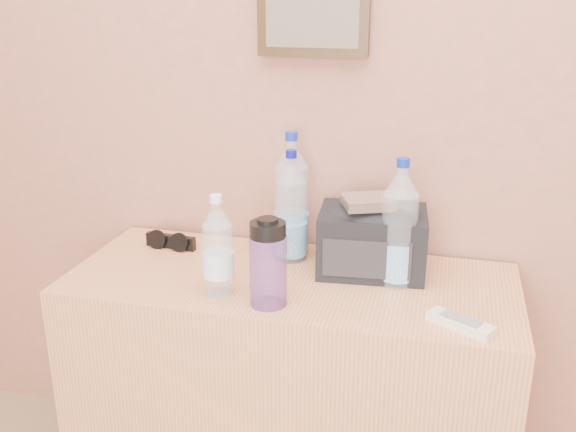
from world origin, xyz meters
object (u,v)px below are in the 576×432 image
(sunglasses, at_px, (171,241))
(ac_remote, at_px, (460,323))
(foil_packet, at_px, (368,202))
(dresser, at_px, (290,395))
(toiletry_bag, at_px, (372,237))
(pet_small, at_px, (218,251))
(nalgene_bottle, at_px, (268,263))
(pet_large_d, at_px, (399,229))
(pet_large_c, at_px, (291,201))
(pet_large_b, at_px, (291,212))

(sunglasses, height_order, ac_remote, sunglasses)
(sunglasses, distance_m, foil_packet, 0.61)
(ac_remote, xyz_separation_m, foil_packet, (-0.25, 0.23, 0.19))
(dresser, distance_m, toiletry_bag, 0.51)
(pet_small, height_order, nalgene_bottle, pet_small)
(nalgene_bottle, distance_m, foil_packet, 0.32)
(nalgene_bottle, height_order, toiletry_bag, nalgene_bottle)
(dresser, distance_m, ac_remote, 0.60)
(pet_large_d, xyz_separation_m, sunglasses, (-0.66, 0.07, -0.13))
(nalgene_bottle, bearing_deg, pet_large_c, 94.40)
(pet_large_d, distance_m, pet_small, 0.46)
(pet_large_d, xyz_separation_m, nalgene_bottle, (-0.29, -0.20, -0.04))
(sunglasses, bearing_deg, pet_large_c, 12.95)
(dresser, bearing_deg, pet_large_d, 8.47)
(sunglasses, xyz_separation_m, toiletry_bag, (0.59, -0.01, 0.07))
(pet_small, relative_size, ac_remote, 1.69)
(pet_small, relative_size, nalgene_bottle, 1.17)
(pet_small, height_order, ac_remote, pet_small)
(pet_large_b, height_order, sunglasses, pet_large_b)
(sunglasses, bearing_deg, nalgene_bottle, -30.84)
(toiletry_bag, relative_size, foil_packet, 2.23)
(sunglasses, bearing_deg, foil_packet, 0.90)
(pet_large_b, distance_m, pet_small, 0.29)
(nalgene_bottle, distance_m, toiletry_bag, 0.34)
(dresser, relative_size, ac_remote, 7.71)
(dresser, bearing_deg, pet_large_c, 103.54)
(dresser, bearing_deg, sunglasses, 163.85)
(pet_large_c, xyz_separation_m, pet_large_d, (0.31, -0.12, -0.01))
(pet_large_c, bearing_deg, sunglasses, -172.12)
(pet_large_d, bearing_deg, foil_packet, 160.35)
(dresser, bearing_deg, pet_large_b, 103.56)
(pet_large_b, xyz_separation_m, pet_large_c, (-0.01, 0.04, 0.02))
(pet_large_c, xyz_separation_m, sunglasses, (-0.35, -0.05, -0.14))
(pet_large_c, relative_size, ac_remote, 2.33)
(dresser, height_order, nalgene_bottle, nalgene_bottle)
(ac_remote, bearing_deg, toiletry_bag, 160.73)
(pet_large_c, relative_size, foil_packet, 2.83)
(pet_large_c, distance_m, toiletry_bag, 0.25)
(pet_small, bearing_deg, toiletry_bag, 33.89)
(pet_large_c, xyz_separation_m, nalgene_bottle, (0.02, -0.32, -0.05))
(pet_large_d, distance_m, sunglasses, 0.68)
(pet_small, bearing_deg, sunglasses, 134.39)
(pet_large_c, distance_m, ac_remote, 0.59)
(ac_remote, height_order, foil_packet, foil_packet)
(nalgene_bottle, relative_size, ac_remote, 1.44)
(pet_large_c, xyz_separation_m, toiletry_bag, (0.24, -0.06, -0.06))
(pet_large_c, distance_m, pet_small, 0.32)
(pet_large_d, height_order, sunglasses, pet_large_d)
(pet_small, distance_m, foil_packet, 0.40)
(dresser, distance_m, nalgene_bottle, 0.50)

